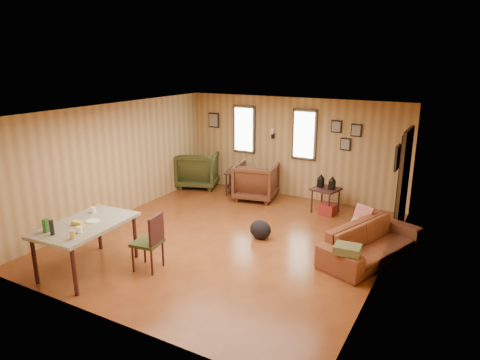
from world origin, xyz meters
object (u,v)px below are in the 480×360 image
object	(u,v)px
recliner_brown	(256,180)
recliner_green	(198,168)
end_table	(237,178)
side_table	(326,187)
sofa	(372,237)
dining_table	(85,228)

from	to	relation	value
recliner_brown	recliner_green	bearing A→B (deg)	-17.03
recliner_green	end_table	size ratio (longest dim) A/B	1.44
recliner_green	side_table	size ratio (longest dim) A/B	1.21
sofa	recliner_green	size ratio (longest dim) A/B	1.98
end_table	dining_table	bearing A→B (deg)	-91.52
recliner_brown	end_table	world-z (taller)	recliner_brown
recliner_brown	recliner_green	world-z (taller)	recliner_green
sofa	side_table	xyz separation A→B (m)	(-1.40, 1.82, 0.18)
recliner_green	side_table	bearing A→B (deg)	155.61
sofa	side_table	bearing A→B (deg)	57.57
dining_table	recliner_green	bearing A→B (deg)	98.88
recliner_brown	end_table	bearing A→B (deg)	-23.14
recliner_brown	dining_table	world-z (taller)	dining_table
recliner_brown	recliner_green	xyz separation A→B (m)	(-1.79, 0.19, 0.03)
sofa	recliner_green	world-z (taller)	recliner_green
recliner_green	side_table	xyz separation A→B (m)	(3.54, -0.28, 0.07)
sofa	recliner_brown	world-z (taller)	recliner_brown
recliner_green	recliner_brown	bearing A→B (deg)	154.06
end_table	dining_table	size ratio (longest dim) A/B	0.44
end_table	dining_table	distance (m)	4.65
end_table	recliner_brown	bearing A→B (deg)	-12.14
side_table	recliner_brown	bearing A→B (deg)	177.13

